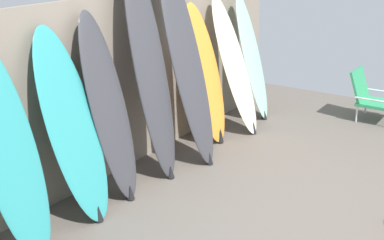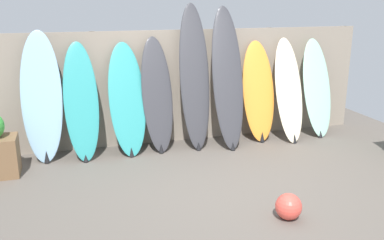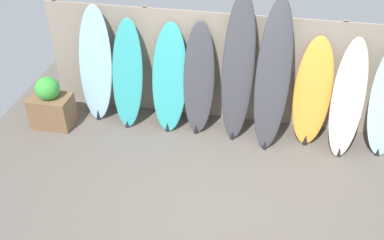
{
  "view_description": "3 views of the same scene",
  "coord_description": "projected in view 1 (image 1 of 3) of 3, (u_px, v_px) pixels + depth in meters",
  "views": [
    {
      "loc": [
        -3.95,
        -1.47,
        2.34
      ],
      "look_at": [
        -0.39,
        0.88,
        0.85
      ],
      "focal_mm": 50.0,
      "sensor_mm": 36.0,
      "label": 1
    },
    {
      "loc": [
        -1.84,
        -4.53,
        2.29
      ],
      "look_at": [
        -0.3,
        0.68,
        0.72
      ],
      "focal_mm": 40.0,
      "sensor_mm": 36.0,
      "label": 2
    },
    {
      "loc": [
        0.39,
        -3.86,
        4.14
      ],
      "look_at": [
        -0.42,
        0.42,
        1.0
      ],
      "focal_mm": 40.0,
      "sensor_mm": 36.0,
      "label": 3
    }
  ],
  "objects": [
    {
      "name": "ground",
      "position": [
        301.0,
        218.0,
        4.65
      ],
      "size": [
        7.68,
        7.68,
        0.0
      ],
      "primitive_type": "plane",
      "color": "#5B544C"
    },
    {
      "name": "fence_back",
      "position": [
        120.0,
        84.0,
        5.39
      ],
      "size": [
        6.08,
        0.11,
        1.8
      ],
      "color": "gray",
      "rests_on": "ground"
    },
    {
      "name": "surfboard_teal_1",
      "position": [
        9.0,
        152.0,
        3.9
      ],
      "size": [
        0.5,
        0.55,
        1.68
      ],
      "color": "teal",
      "rests_on": "ground"
    },
    {
      "name": "surfboard_teal_2",
      "position": [
        73.0,
        128.0,
        4.44
      ],
      "size": [
        0.56,
        0.58,
        1.65
      ],
      "color": "teal",
      "rests_on": "ground"
    },
    {
      "name": "surfboard_charcoal_3",
      "position": [
        109.0,
        109.0,
        4.79
      ],
      "size": [
        0.51,
        0.53,
        1.73
      ],
      "color": "#38383D",
      "rests_on": "ground"
    },
    {
      "name": "surfboard_charcoal_4",
      "position": [
        150.0,
        69.0,
        5.16
      ],
      "size": [
        0.48,
        0.54,
        2.22
      ],
      "color": "#38383D",
      "rests_on": "ground"
    },
    {
      "name": "surfboard_charcoal_5",
      "position": [
        187.0,
        63.0,
        5.52
      ],
      "size": [
        0.5,
        0.69,
        2.17
      ],
      "color": "#38383D",
      "rests_on": "ground"
    },
    {
      "name": "surfboard_orange_6",
      "position": [
        206.0,
        75.0,
        6.16
      ],
      "size": [
        0.55,
        0.52,
        1.62
      ],
      "color": "orange",
      "rests_on": "ground"
    },
    {
      "name": "surfboard_cream_7",
      "position": [
        235.0,
        67.0,
        6.48
      ],
      "size": [
        0.49,
        0.7,
        1.65
      ],
      "color": "beige",
      "rests_on": "ground"
    },
    {
      "name": "surfboard_seafoam_8",
      "position": [
        252.0,
        58.0,
        6.95
      ],
      "size": [
        0.6,
        0.56,
        1.63
      ],
      "color": "#9ED6BC",
      "rests_on": "ground"
    },
    {
      "name": "beach_chair",
      "position": [
        369.0,
        95.0,
        7.03
      ],
      "size": [
        0.5,
        0.55,
        0.66
      ],
      "rotation": [
        0.0,
        0.0,
        -0.32
      ],
      "color": "silver",
      "rests_on": "ground"
    }
  ]
}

